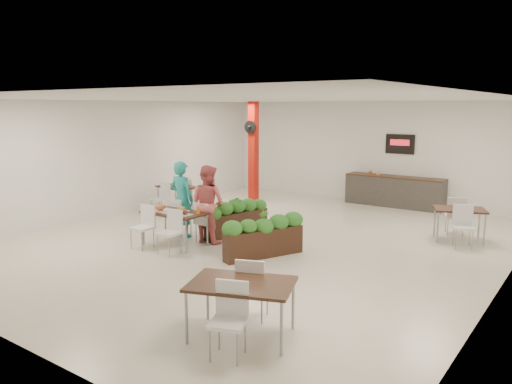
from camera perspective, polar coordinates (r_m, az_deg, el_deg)
ground at (r=11.47m, az=0.76°, el=-5.59°), size 12.00×12.00×0.00m
room_shell at (r=11.11m, az=0.79°, el=4.44°), size 10.10×12.10×3.22m
red_column at (r=15.95m, az=-0.32°, el=4.73°), size 0.40×0.41×3.20m
service_counter at (r=15.88m, az=15.52°, el=0.16°), size 3.00×0.64×2.20m
main_table at (r=11.13m, az=-9.32°, el=-2.83°), size 1.41×1.64×0.92m
diner_man at (r=11.80m, az=-8.46°, el=-0.81°), size 0.66×0.44×1.79m
diner_woman at (r=11.27m, az=-5.53°, el=-1.33°), size 0.86×0.68×1.75m
planter_left at (r=11.79m, az=-2.23°, el=-2.67°), size 0.70×1.80×0.95m
planter_right at (r=10.15m, az=0.89°, el=-4.77°), size 0.98×1.73×0.96m
side_table_a at (r=14.72m, az=-9.01°, el=0.19°), size 1.22×1.66×0.92m
side_table_b at (r=12.25m, az=22.23°, el=-2.35°), size 1.30×1.66×0.92m
side_table_c at (r=6.69m, az=-1.67°, el=-11.20°), size 1.60×1.66×0.92m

